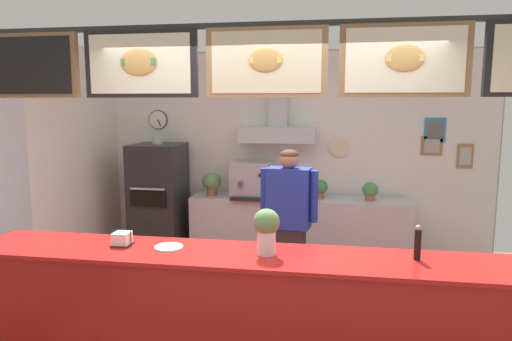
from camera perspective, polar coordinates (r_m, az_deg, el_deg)
back_wall_assembly at (r=6.00m, az=4.62°, el=2.64°), size 5.15×2.89×2.77m
service_counter at (r=3.50m, az=0.47°, el=-18.31°), size 4.32×0.61×1.01m
back_prep_counter at (r=6.00m, az=5.34°, el=-7.59°), size 2.78×0.53×0.88m
pizza_oven at (r=6.20m, az=-11.97°, el=-3.92°), size 0.63×0.73×1.66m
shop_worker at (r=4.59m, az=4.06°, el=-6.83°), size 0.57×0.28×1.64m
espresso_machine at (r=5.90m, az=-0.58°, el=-1.12°), size 0.49×0.51×0.46m
potted_rosemary at (r=5.86m, az=14.02°, el=-2.43°), size 0.20×0.20×0.23m
potted_sage at (r=5.85m, az=7.96°, el=-2.16°), size 0.20×0.20×0.24m
potted_basil at (r=5.90m, az=3.40°, el=-2.08°), size 0.20×0.20×0.23m
potted_oregano at (r=6.02m, az=-5.53°, el=-1.49°), size 0.25×0.25×0.30m
pepper_grinder at (r=3.36m, az=19.48°, el=-8.46°), size 0.05×0.05×0.25m
basil_vase at (r=3.26m, az=1.30°, el=-7.44°), size 0.19×0.19×0.33m
condiment_plate at (r=3.51m, az=-10.81°, el=-9.34°), size 0.21×0.21×0.01m
napkin_holder at (r=3.65m, az=-16.33°, el=-8.21°), size 0.15×0.14×0.11m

